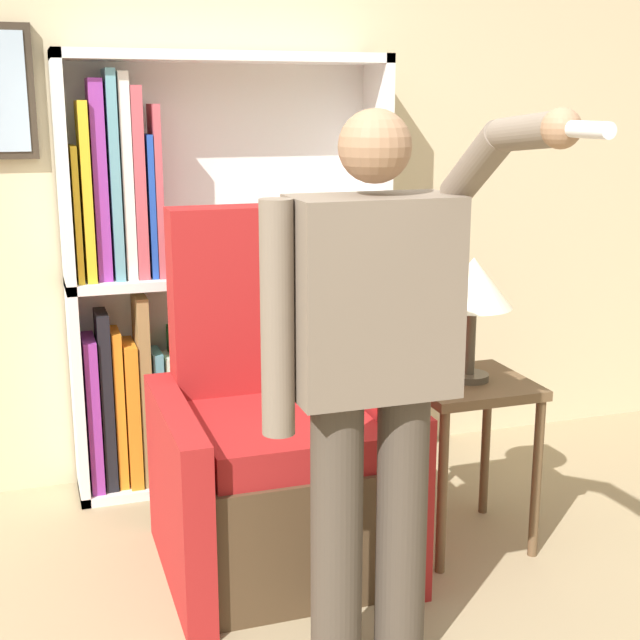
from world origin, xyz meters
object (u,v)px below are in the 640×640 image
object	(u,v)px
bookcase	(185,289)
table_lamp	(473,287)
person_standing	(373,367)
armchair	(275,456)
side_table	(468,411)

from	to	relation	value
bookcase	table_lamp	xyz separation A→B (m)	(0.89, -0.89, 0.13)
person_standing	table_lamp	xyz separation A→B (m)	(0.64, 0.63, 0.06)
bookcase	table_lamp	distance (m)	1.27
armchair	side_table	distance (m)	0.74
person_standing	table_lamp	distance (m)	0.90
side_table	table_lamp	xyz separation A→B (m)	(0.00, 0.00, 0.47)
bookcase	armchair	world-z (taller)	bookcase
armchair	side_table	xyz separation A→B (m)	(0.72, -0.11, 0.13)
side_table	armchair	bearing A→B (deg)	171.35
bookcase	armchair	bearing A→B (deg)	-77.75
person_standing	table_lamp	bearing A→B (deg)	44.53
armchair	table_lamp	bearing A→B (deg)	-8.65
bookcase	person_standing	world-z (taller)	bookcase
bookcase	side_table	distance (m)	1.31
table_lamp	bookcase	bearing A→B (deg)	134.88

